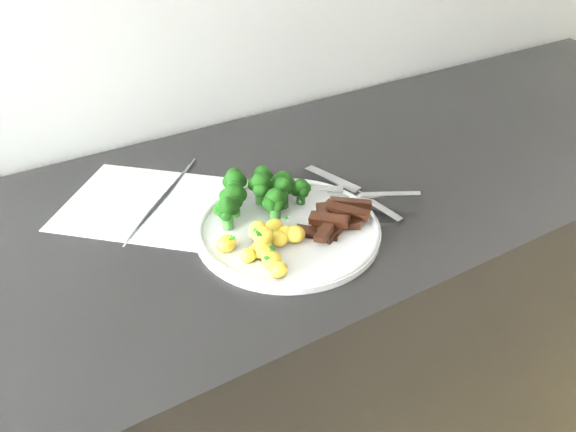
# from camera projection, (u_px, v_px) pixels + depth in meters

# --- Properties ---
(counter) EXTENTS (2.40, 0.60, 0.90)m
(counter) POSITION_uv_depth(u_px,v_px,m) (266.00, 385.00, 1.15)
(counter) COLOR black
(counter) RESTS_ON ground
(recipe_paper) EXTENTS (0.36, 0.35, 0.00)m
(recipe_paper) POSITION_uv_depth(u_px,v_px,m) (158.00, 205.00, 0.89)
(recipe_paper) COLOR white
(recipe_paper) RESTS_ON counter
(plate) EXTENTS (0.28, 0.28, 0.02)m
(plate) POSITION_uv_depth(u_px,v_px,m) (288.00, 228.00, 0.83)
(plate) COLOR silver
(plate) RESTS_ON counter
(broccoli) EXTENTS (0.16, 0.13, 0.06)m
(broccoli) POSITION_uv_depth(u_px,v_px,m) (259.00, 190.00, 0.85)
(broccoli) COLOR #275C1E
(broccoli) RESTS_ON plate
(potatoes) EXTENTS (0.12, 0.11, 0.04)m
(potatoes) POSITION_uv_depth(u_px,v_px,m) (265.00, 243.00, 0.77)
(potatoes) COLOR gold
(potatoes) RESTS_ON plate
(beef_strips) EXTENTS (0.14, 0.09, 0.03)m
(beef_strips) POSITION_uv_depth(u_px,v_px,m) (335.00, 220.00, 0.82)
(beef_strips) COLOR black
(beef_strips) RESTS_ON plate
(fork) EXTENTS (0.15, 0.12, 0.02)m
(fork) POSITION_uv_depth(u_px,v_px,m) (366.00, 193.00, 0.89)
(fork) COLOR #BDBCC2
(fork) RESTS_ON plate
(knife) EXTENTS (0.05, 0.21, 0.02)m
(knife) POSITION_uv_depth(u_px,v_px,m) (363.00, 199.00, 0.89)
(knife) COLOR #BDBCC2
(knife) RESTS_ON plate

